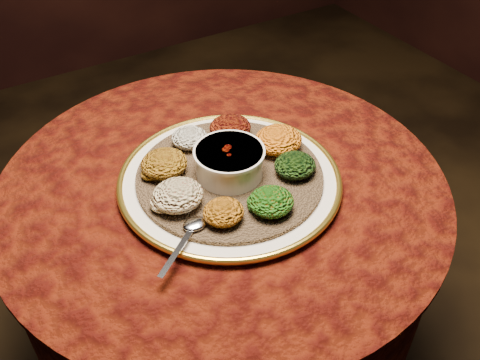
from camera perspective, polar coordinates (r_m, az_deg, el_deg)
table at (r=1.27m, az=-1.76°, el=-6.17°), size 0.96×0.96×0.73m
platter at (r=1.12m, az=-1.11°, el=0.05°), size 0.51×0.51×0.02m
injera at (r=1.12m, az=-1.11°, el=0.47°), size 0.44×0.44×0.01m
stew_bowl at (r=1.09m, az=-1.14°, el=2.10°), size 0.15×0.15×0.06m
spoon at (r=0.99m, az=-5.09°, el=-5.11°), size 0.14×0.10×0.01m
portion_ayib at (r=1.18m, az=-5.42°, el=4.51°), size 0.08×0.08×0.04m
portion_kitfo at (r=1.21m, az=-1.05°, el=5.62°), size 0.09×0.09×0.05m
portion_tikil at (r=1.17m, az=4.12°, el=4.28°), size 0.10×0.10×0.05m
portion_gomen at (r=1.11m, az=5.88°, el=1.58°), size 0.09×0.08×0.04m
portion_mixveg at (r=1.02m, az=3.35°, el=-2.30°), size 0.09×0.08×0.04m
portion_kik at (r=1.00m, az=-1.78°, el=-3.45°), size 0.08×0.08×0.04m
portion_timatim at (r=1.03m, az=-6.65°, el=-1.62°), size 0.10×0.10×0.05m
portion_shiro at (r=1.11m, az=-8.10°, el=1.76°), size 0.10×0.09×0.05m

